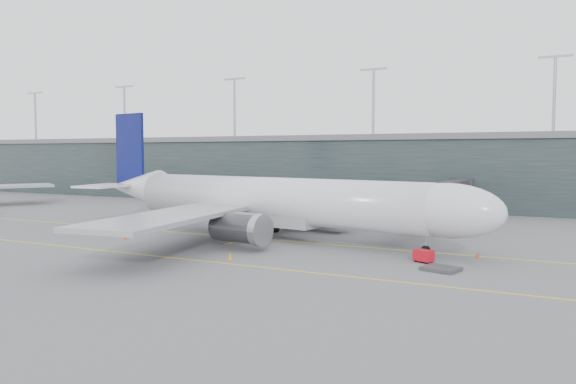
% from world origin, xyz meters
% --- Properties ---
extents(ground, '(320.00, 320.00, 0.00)m').
position_xyz_m(ground, '(0.00, 0.00, 0.00)').
color(ground, '#55565A').
rests_on(ground, ground).
extents(taxiline_a, '(160.00, 0.25, 0.02)m').
position_xyz_m(taxiline_a, '(0.00, -4.00, 0.01)').
color(taxiline_a, yellow).
rests_on(taxiline_a, ground).
extents(taxiline_b, '(160.00, 0.25, 0.02)m').
position_xyz_m(taxiline_b, '(0.00, -20.00, 0.01)').
color(taxiline_b, yellow).
rests_on(taxiline_b, ground).
extents(taxiline_lead_main, '(0.25, 60.00, 0.02)m').
position_xyz_m(taxiline_lead_main, '(5.00, 20.00, 0.01)').
color(taxiline_lead_main, yellow).
rests_on(taxiline_lead_main, ground).
extents(taxiline_lead_adj, '(0.25, 60.00, 0.02)m').
position_xyz_m(taxiline_lead_adj, '(-75.00, 20.00, 0.01)').
color(taxiline_lead_adj, yellow).
rests_on(taxiline_lead_adj, ground).
extents(terminal, '(240.00, 36.00, 29.00)m').
position_xyz_m(terminal, '(-0.00, 58.00, 7.62)').
color(terminal, '#1E2829').
rests_on(terminal, ground).
extents(main_aircraft, '(63.24, 58.85, 17.75)m').
position_xyz_m(main_aircraft, '(7.51, -2.61, 4.98)').
color(main_aircraft, silver).
rests_on(main_aircraft, ground).
extents(jet_bridge, '(4.96, 44.49, 6.64)m').
position_xyz_m(jet_bridge, '(24.35, 23.58, 4.97)').
color(jet_bridge, '#2D2D32').
rests_on(jet_bridge, ground).
extents(gse_cart, '(2.25, 1.87, 1.31)m').
position_xyz_m(gse_cart, '(29.84, -10.17, 0.73)').
color(gse_cart, '#B30C17').
rests_on(gse_cart, ground).
extents(baggage_dolly, '(3.92, 3.47, 0.33)m').
position_xyz_m(baggage_dolly, '(32.33, -13.49, 0.20)').
color(baggage_dolly, '#36363B').
rests_on(baggage_dolly, ground).
extents(uld_a, '(2.25, 1.87, 1.92)m').
position_xyz_m(uld_a, '(-4.64, 9.63, 1.01)').
color(uld_a, '#333337').
rests_on(uld_a, ground).
extents(uld_b, '(2.54, 2.17, 2.05)m').
position_xyz_m(uld_b, '(-2.43, 12.22, 1.08)').
color(uld_b, '#333337').
rests_on(uld_b, ground).
extents(uld_c, '(2.47, 2.22, 1.86)m').
position_xyz_m(uld_c, '(1.11, 10.79, 0.98)').
color(uld_c, '#333337').
rests_on(uld_c, ground).
extents(cone_nose, '(0.43, 0.43, 0.68)m').
position_xyz_m(cone_nose, '(34.52, -5.02, 0.34)').
color(cone_nose, red).
rests_on(cone_nose, ground).
extents(cone_wing_stbd, '(0.49, 0.49, 0.77)m').
position_xyz_m(cone_wing_stbd, '(10.99, -17.97, 0.39)').
color(cone_wing_stbd, orange).
rests_on(cone_wing_stbd, ground).
extents(cone_wing_port, '(0.47, 0.47, 0.75)m').
position_xyz_m(cone_wing_port, '(8.94, 10.58, 0.38)').
color(cone_wing_port, '#CA470B').
rests_on(cone_wing_port, ground).
extents(cone_tail, '(0.48, 0.48, 0.77)m').
position_xyz_m(cone_tail, '(-8.93, -12.50, 0.38)').
color(cone_tail, '#EE420D').
rests_on(cone_tail, ground).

